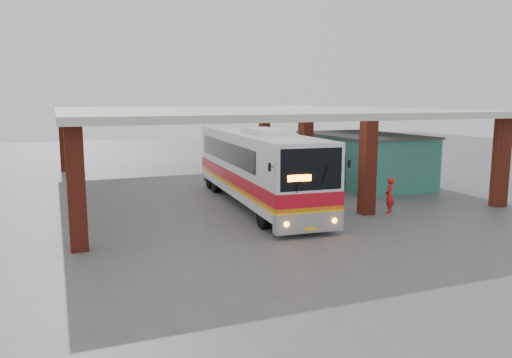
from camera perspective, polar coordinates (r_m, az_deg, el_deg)
The scene contains 8 objects.
ground at distance 24.62m, azimuth 2.70°, elevation -3.13°, with size 90.00×90.00×0.00m, color #515154.
brick_columns at distance 29.37m, azimuth 1.19°, elevation 3.17°, with size 20.10×21.60×4.35m.
canopy_roof at distance 30.27m, azimuth -1.55°, elevation 7.75°, with size 21.00×23.00×0.30m, color beige.
shop_building at distance 31.47m, azimuth 12.13°, elevation 2.24°, with size 5.20×8.20×3.11m.
coach_bus at distance 24.68m, azimuth 0.12°, elevation 1.42°, with size 3.68×13.35×3.85m.
motorcycle at distance 27.95m, azimuth 5.53°, elevation -0.58°, with size 0.70×2.02×1.06m, color black.
pedestrian at distance 23.81m, azimuth 15.01°, elevation -1.83°, with size 0.60×0.39×1.65m, color red.
red_chair at distance 32.40m, azimuth 4.91°, elevation 0.52°, with size 0.45×0.45×0.86m.
Camera 1 is at (-10.07, -21.86, 5.20)m, focal length 35.00 mm.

